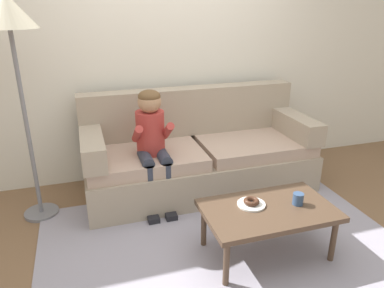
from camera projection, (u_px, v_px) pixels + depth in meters
The scene contains 11 objects.
ground at pixel (215, 234), 3.06m from camera, with size 10.00×10.00×0.00m, color brown.
wall_back at pixel (170, 45), 3.80m from camera, with size 8.00×0.10×2.80m, color silver.
area_rug at pixel (226, 251), 2.84m from camera, with size 2.82×2.09×0.01m, color #9993A3.
couch at pixel (198, 155), 3.73m from camera, with size 2.27×0.90×0.99m.
coffee_table at pixel (268, 213), 2.70m from camera, with size 0.97×0.58×0.40m.
person_child at pixel (152, 138), 3.28m from camera, with size 0.34×0.58×1.10m.
plate at pixel (251, 204), 2.72m from camera, with size 0.21×0.21×0.01m, color white.
donut at pixel (251, 201), 2.71m from camera, with size 0.12×0.12×0.04m, color #422619.
mug at pixel (298, 199), 2.72m from camera, with size 0.08×0.08×0.09m, color #334C72.
toy_controller at pixel (292, 216), 3.27m from camera, with size 0.23×0.09×0.05m.
floor_lamp at pixel (10, 28), 2.76m from camera, with size 0.43×0.43×1.89m.
Camera 1 is at (-0.95, -2.40, 1.82)m, focal length 34.13 mm.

